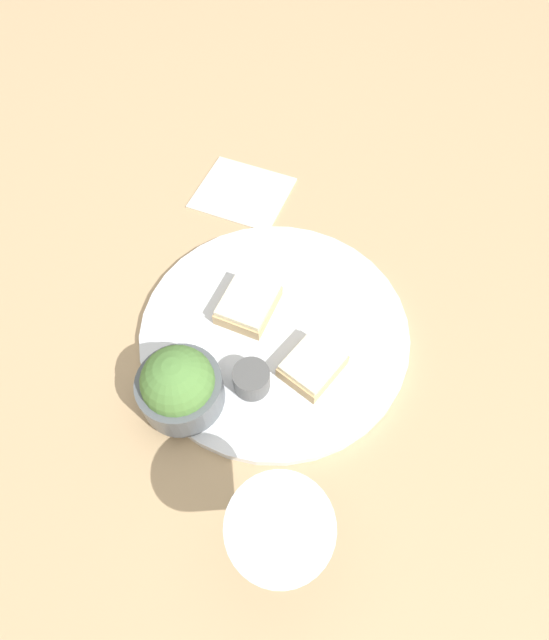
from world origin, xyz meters
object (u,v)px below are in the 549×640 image
wine_glass (280,534)px  napkin (242,192)px  sauce_ramekin (251,379)px  cheese_toast_near (247,305)px  cheese_toast_far (313,365)px  salad_bowl (179,386)px

wine_glass → napkin: 0.53m
sauce_ramekin → cheese_toast_near: size_ratio=0.47×
sauce_ramekin → cheese_toast_far: 0.08m
wine_glass → salad_bowl: bearing=75.3°
salad_bowl → napkin: size_ratio=0.58×
salad_bowl → cheese_toast_far: bearing=-35.7°
wine_glass → sauce_ramekin: bearing=50.7°
sauce_ramekin → wine_glass: wine_glass is taller
napkin → cheese_toast_far: bearing=-122.2°
cheese_toast_near → napkin: cheese_toast_near is taller
salad_bowl → wine_glass: bearing=-104.7°
salad_bowl → napkin: (0.31, 0.19, -0.05)m
cheese_toast_near → wine_glass: size_ratio=0.69×
cheese_toast_far → napkin: (0.18, 0.28, -0.02)m
napkin → cheese_toast_near: bearing=-135.5°
sauce_ramekin → cheese_toast_near: sauce_ramekin is taller
cheese_toast_near → wine_glass: 0.30m
wine_glass → cheese_toast_near: bearing=48.6°
cheese_toast_near → wine_glass: wine_glass is taller
sauce_ramekin → cheese_toast_near: (0.08, 0.08, -0.01)m
salad_bowl → cheese_toast_far: (0.13, -0.09, -0.02)m
sauce_ramekin → napkin: sauce_ramekin is taller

